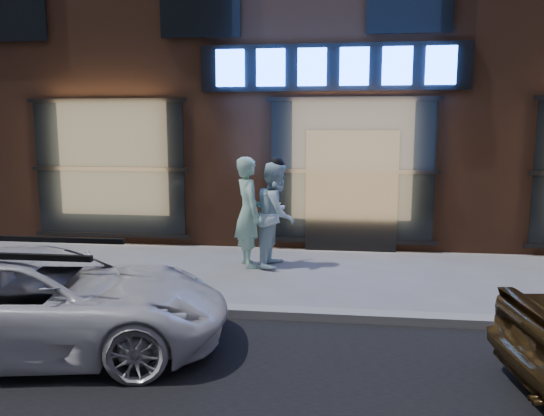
% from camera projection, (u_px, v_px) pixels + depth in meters
% --- Properties ---
extents(ground, '(90.00, 90.00, 0.00)m').
position_uv_depth(ground, '(356.00, 321.00, 6.81)').
color(ground, slate).
rests_on(ground, ground).
extents(curb, '(60.00, 0.25, 0.12)m').
position_uv_depth(curb, '(356.00, 316.00, 6.80)').
color(curb, gray).
rests_on(curb, ground).
extents(storefront_building, '(30.20, 8.28, 10.30)m').
position_uv_depth(storefront_building, '(351.00, 23.00, 13.85)').
color(storefront_building, '#54301E').
rests_on(storefront_building, ground).
extents(man_bowtie, '(0.73, 0.84, 1.95)m').
position_uv_depth(man_bowtie, '(248.00, 212.00, 9.35)').
color(man_bowtie, '#A7DBC2').
rests_on(man_bowtie, ground).
extents(man_cap, '(0.79, 0.97, 1.86)m').
position_uv_depth(man_cap, '(276.00, 214.00, 9.38)').
color(man_cap, white).
rests_on(man_cap, ground).
extents(white_suv, '(4.35, 2.62, 1.13)m').
position_uv_depth(white_suv, '(42.00, 302.00, 5.82)').
color(white_suv, silver).
rests_on(white_suv, ground).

